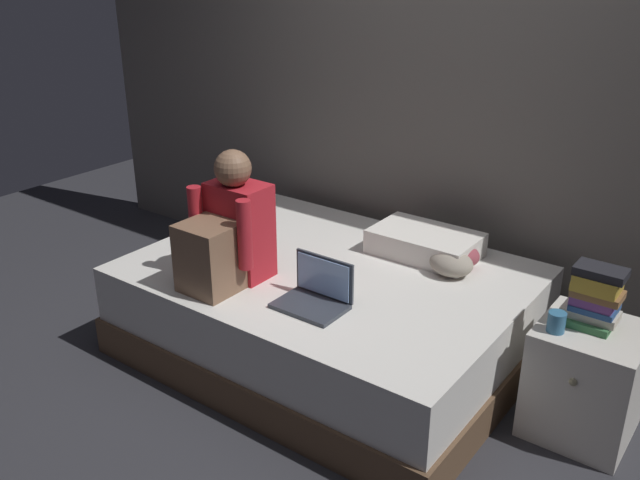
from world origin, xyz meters
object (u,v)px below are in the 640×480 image
(clothes_pile, at_px, (454,261))
(book_stack, at_px, (594,297))
(nightstand, at_px, (585,380))
(person_sitting, at_px, (228,233))
(pillow, at_px, (425,243))
(laptop, at_px, (316,294))
(bed, at_px, (329,311))
(mug, at_px, (556,322))

(clothes_pile, bearing_deg, book_stack, -14.66)
(nightstand, height_order, clothes_pile, clothes_pile)
(person_sitting, height_order, clothes_pile, person_sitting)
(person_sitting, xyz_separation_m, pillow, (0.63, 0.85, -0.19))
(pillow, bearing_deg, laptop, -99.33)
(bed, distance_m, book_stack, 1.35)
(pillow, bearing_deg, nightstand, -17.43)
(book_stack, distance_m, clothes_pile, 0.77)
(pillow, height_order, book_stack, book_stack)
(book_stack, bearing_deg, person_sitting, -160.55)
(laptop, distance_m, pillow, 0.82)
(mug, bearing_deg, person_sitting, -164.13)
(nightstand, bearing_deg, mug, -137.31)
(laptop, xyz_separation_m, pillow, (0.13, 0.81, 0.01))
(bed, distance_m, person_sitting, 0.72)
(bed, height_order, nightstand, nightstand)
(bed, bearing_deg, pillow, 55.12)
(mug, bearing_deg, laptop, -159.16)
(laptop, relative_size, book_stack, 1.15)
(clothes_pile, bearing_deg, person_sitting, -138.38)
(person_sitting, bearing_deg, mug, 15.87)
(book_stack, bearing_deg, nightstand, -33.74)
(mug, bearing_deg, book_stack, 53.57)
(person_sitting, xyz_separation_m, mug, (1.49, 0.42, -0.18))
(person_sitting, relative_size, clothes_pile, 2.09)
(nightstand, relative_size, mug, 5.83)
(nightstand, relative_size, laptop, 1.64)
(person_sitting, height_order, book_stack, person_sitting)
(nightstand, height_order, mug, mug)
(bed, distance_m, mug, 1.21)
(laptop, bearing_deg, person_sitting, -174.64)
(bed, xyz_separation_m, pillow, (0.31, 0.45, 0.32))
(nightstand, bearing_deg, pillow, 162.57)
(laptop, relative_size, mug, 3.56)
(mug, bearing_deg, pillow, 153.36)
(book_stack, xyz_separation_m, mug, (-0.10, -0.14, -0.09))
(laptop, bearing_deg, mug, 20.84)
(nightstand, distance_m, book_stack, 0.40)
(bed, relative_size, book_stack, 7.16)
(bed, xyz_separation_m, person_sitting, (-0.32, -0.40, 0.50))
(nightstand, xyz_separation_m, pillow, (-0.99, 0.31, 0.30))
(laptop, xyz_separation_m, mug, (0.99, 0.38, 0.02))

